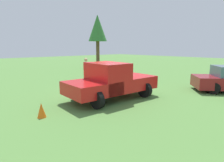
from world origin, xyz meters
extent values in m
plane|color=#54843D|center=(0.00, 0.00, 0.00)|extent=(80.00, 80.00, 0.00)
cylinder|color=black|center=(0.01, 0.71, 0.39)|extent=(0.78, 0.22, 0.78)
cylinder|color=black|center=(1.69, 0.61, 0.39)|extent=(0.78, 0.22, 0.78)
cylinder|color=black|center=(-0.17, -2.23, 0.39)|extent=(0.78, 0.22, 0.78)
cylinder|color=black|center=(1.51, -2.33, 0.39)|extent=(0.78, 0.22, 0.78)
cube|color=red|center=(0.84, 0.57, 0.73)|extent=(2.09, 1.96, 0.64)
cube|color=red|center=(0.74, -1.09, 1.11)|extent=(2.06, 1.59, 1.40)
cube|color=slate|center=(0.74, -1.09, 1.55)|extent=(1.89, 1.36, 0.48)
cube|color=red|center=(0.69, -2.01, 0.71)|extent=(2.11, 2.33, 0.60)
cube|color=silver|center=(0.90, 1.43, 0.47)|extent=(1.90, 0.24, 0.16)
cylinder|color=black|center=(2.79, 5.14, 0.33)|extent=(0.67, 0.20, 0.67)
cylinder|color=black|center=(3.80, 3.95, 0.33)|extent=(0.67, 0.20, 0.67)
cylinder|color=#7A6B51|center=(-3.13, 0.44, 0.44)|extent=(0.14, 0.14, 0.88)
cylinder|color=#7A6B51|center=(-3.32, 0.39, 0.44)|extent=(0.14, 0.14, 0.88)
cylinder|color=maroon|center=(-3.22, 0.42, 1.21)|extent=(0.38, 0.38, 0.66)
sphere|color=#D8AD84|center=(-3.22, 0.42, 1.69)|extent=(0.24, 0.24, 0.24)
cylinder|color=brown|center=(-9.90, 6.70, 1.59)|extent=(0.39, 0.39, 3.17)
cone|color=#337533|center=(-9.90, 6.70, 4.63)|extent=(2.08, 2.08, 2.91)
cone|color=orange|center=(0.92, -4.45, 0.28)|extent=(0.32, 0.32, 0.55)
camera|label=1|loc=(7.62, -7.06, 2.57)|focal=30.76mm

